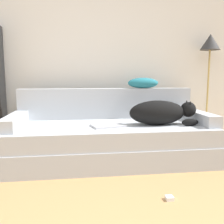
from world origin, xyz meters
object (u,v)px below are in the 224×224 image
Objects in this scene: couch at (111,142)px; floor_lamp at (210,53)px; dog at (161,112)px; laptop at (108,126)px; power_adapter at (169,198)px; throw_pillow at (143,83)px.

couch is 1.83m from floor_lamp.
dog is 1.96× the size of laptop.
power_adapter is at bearing -125.77° from floor_lamp.
couch is 0.25m from laptop.
floor_lamp is 25.50× the size of power_adapter.
power_adapter is at bearing -104.00° from dog.
power_adapter is at bearing -71.73° from couch.
power_adapter is (-1.09, -1.51, -1.22)m from floor_lamp.
throw_pillow is (0.51, 0.51, 0.43)m from laptop.
power_adapter is at bearing -81.35° from laptop.
dog is 0.60m from laptop.
floor_lamp is 2.23m from power_adapter.
laptop is 0.25× the size of floor_lamp.
laptop reaches higher than power_adapter.
laptop is (-0.05, -0.12, 0.22)m from couch.
laptop is 1.02m from power_adapter.
couch is 37.25× the size of power_adapter.
couch is 2.93× the size of dog.
throw_pillow is at bearing 30.52° from laptop.
couch is 1.46× the size of floor_lamp.
laptop is at bearing -110.92° from couch.
power_adapter is (-0.14, -1.37, -0.83)m from throw_pillow.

